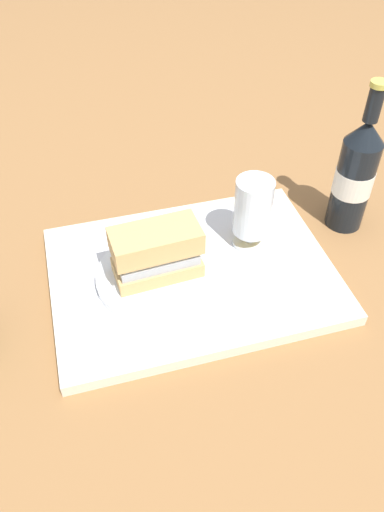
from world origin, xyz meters
name	(u,v)px	position (x,y,z in m)	size (l,w,h in m)	color
ground_plane	(192,278)	(0.00, 0.00, 0.00)	(3.00, 3.00, 0.00)	olive
tray	(192,274)	(0.00, 0.00, 0.01)	(0.44, 0.32, 0.02)	beige
placemat	(192,269)	(0.00, 0.00, 0.02)	(0.38, 0.27, 0.00)	silver
plate	(158,275)	(-0.06, -0.01, 0.03)	(0.19, 0.19, 0.01)	white
sandwich	(159,252)	(-0.05, -0.01, 0.08)	(0.14, 0.07, 0.08)	tan
beer_glass	(253,211)	(0.11, 0.03, 0.09)	(0.06, 0.06, 0.12)	silver
beer_bottle	(355,174)	(0.30, 0.06, 0.10)	(0.07, 0.07, 0.27)	black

